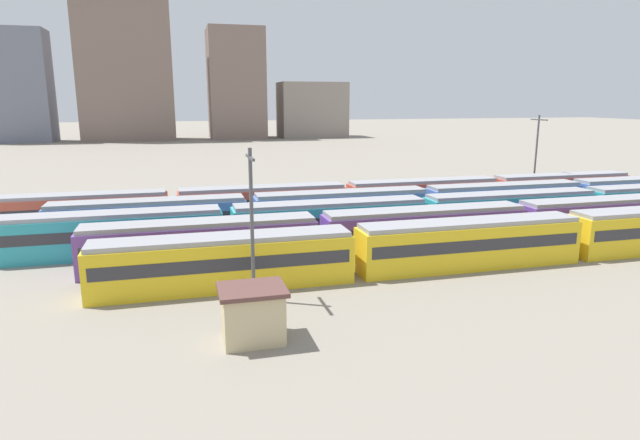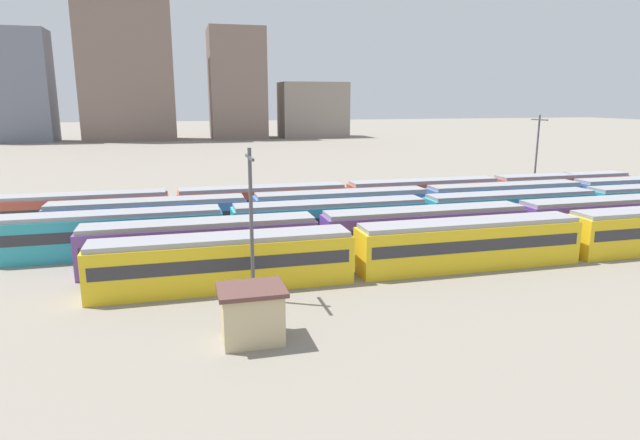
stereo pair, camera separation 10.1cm
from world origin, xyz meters
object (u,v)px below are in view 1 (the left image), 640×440
at_px(train_track_1, 425,229).
at_px(signal_hut, 253,314).
at_px(train_track_2, 424,215).
at_px(catenary_pole_1, 536,154).
at_px(train_track_4, 346,199).
at_px(catenary_pole_0, 252,218).
at_px(train_track_3, 504,200).

xyz_separation_m(train_track_1, signal_hut, (-16.88, -14.06, -0.35)).
bearing_deg(signal_hut, train_track_2, 44.88).
bearing_deg(catenary_pole_1, train_track_4, -173.69).
relative_size(catenary_pole_1, signal_hut, 3.04).
bearing_deg(train_track_4, catenary_pole_1, 6.31).
relative_size(train_track_2, catenary_pole_0, 7.52).
relative_size(catenary_pole_0, signal_hut, 2.76).
relative_size(train_track_2, train_track_3, 0.80).
height_order(train_track_2, train_track_4, same).
xyz_separation_m(train_track_1, train_track_4, (-2.15, 15.60, 0.00)).
relative_size(train_track_3, catenary_pole_1, 8.55).
bearing_deg(catenary_pole_1, train_track_3, -140.19).
bearing_deg(train_track_4, signal_hut, -116.40).
xyz_separation_m(catenary_pole_1, signal_hut, (-41.24, -32.59, -4.48)).
distance_m(catenary_pole_1, signal_hut, 52.76).
bearing_deg(catenary_pole_1, catenary_pole_0, -146.62).
bearing_deg(train_track_1, catenary_pole_0, -153.26).
relative_size(train_track_3, catenary_pole_0, 9.42).
xyz_separation_m(catenary_pole_0, signal_hut, (-0.89, -6.00, -3.96)).
xyz_separation_m(train_track_4, catenary_pole_1, (26.52, 2.93, 4.13)).
distance_m(train_track_2, signal_hut, 27.29).
xyz_separation_m(train_track_3, signal_hut, (-31.48, -24.46, -0.35)).
bearing_deg(train_track_4, train_track_2, -66.08).
relative_size(train_track_4, catenary_pole_1, 6.82).
bearing_deg(signal_hut, train_track_3, 37.84).
relative_size(train_track_2, catenary_pole_1, 6.82).
relative_size(train_track_1, catenary_pole_0, 5.62).
height_order(catenary_pole_1, signal_hut, catenary_pole_1).
distance_m(catenary_pole_0, catenary_pole_1, 48.33).
xyz_separation_m(train_track_1, train_track_3, (14.61, 10.40, 0.00)).
height_order(train_track_3, signal_hut, train_track_3).
distance_m(train_track_2, train_track_4, 11.38).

